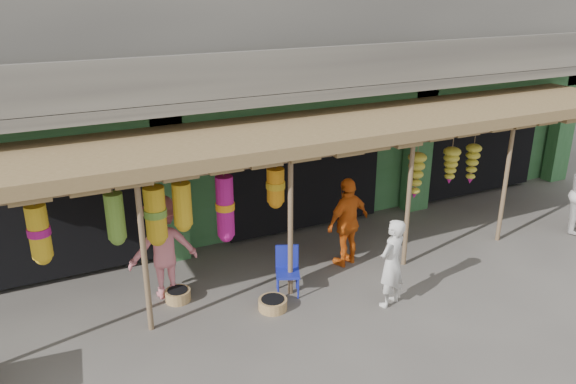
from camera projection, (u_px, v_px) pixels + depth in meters
name	position (u px, v px, depth m)	size (l,w,h in m)	color
ground	(355.00, 270.00, 10.85)	(80.00, 80.00, 0.00)	#514C47
building	(253.00, 62.00, 13.74)	(16.40, 6.80, 7.00)	gray
awning	(331.00, 132.00, 10.55)	(14.00, 2.70, 2.79)	brown
blue_chair	(287.00, 267.00, 9.96)	(0.54, 0.55, 0.87)	#172198
basket_mid	(273.00, 304.00, 9.55)	(0.49, 0.49, 0.19)	olive
basket_right	(178.00, 295.00, 9.80)	(0.45, 0.45, 0.20)	#956745
person_front	(392.00, 263.00, 9.45)	(0.58, 0.38, 1.59)	silver
person_vendor	(348.00, 222.00, 10.81)	(1.05, 0.44, 1.79)	#D65B14
person_shopper	(163.00, 247.00, 9.70)	(1.21, 0.70, 1.87)	#CC6C75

